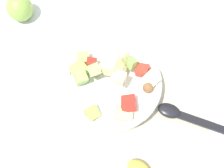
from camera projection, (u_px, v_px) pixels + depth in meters
ground_plane at (112, 86)px, 0.66m from camera, size 2.40×2.40×0.00m
placemat at (112, 85)px, 0.65m from camera, size 0.47×0.36×0.01m
salad_bowl at (112, 85)px, 0.60m from camera, size 0.23×0.23×0.13m
serving_spoon at (183, 116)px, 0.61m from camera, size 0.18×0.12×0.01m
whole_apple at (20, 8)px, 0.71m from camera, size 0.07×0.07×0.08m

